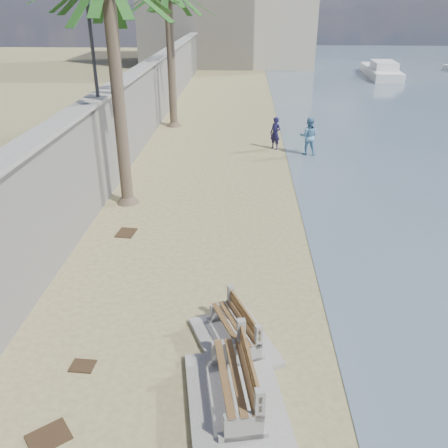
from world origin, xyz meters
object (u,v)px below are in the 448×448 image
object	(u,v)px
bench_near	(234,329)
person_b	(309,134)
bench_far	(235,383)
person_a	(275,131)
yacht_far	(381,73)

from	to	relation	value
bench_near	person_b	bearing A→B (deg)	77.18
bench_near	person_b	distance (m)	14.13
bench_far	bench_near	bearing A→B (deg)	92.01
bench_near	person_a	distance (m)	14.72
yacht_far	bench_near	bearing A→B (deg)	165.25
bench_far	yacht_far	bearing A→B (deg)	72.45
person_a	person_b	bearing A→B (deg)	11.66
bench_near	person_b	size ratio (longest dim) A/B	1.26
bench_near	yacht_far	world-z (taller)	yacht_far
bench_far	yacht_far	world-z (taller)	yacht_far
person_b	yacht_far	distance (m)	27.03
person_a	yacht_far	xyz separation A→B (m)	(11.25, 24.35, -0.55)
person_a	person_b	size ratio (longest dim) A/B	0.92
bench_far	yacht_far	size ratio (longest dim) A/B	0.31
person_a	yacht_far	bearing A→B (deg)	106.46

